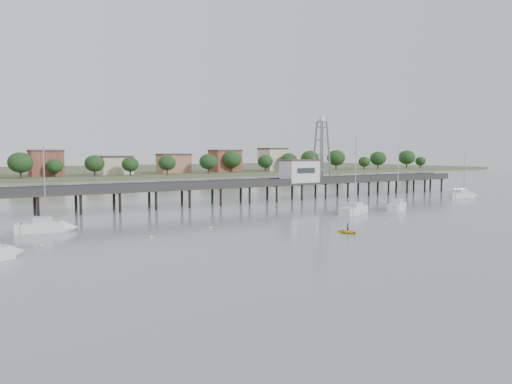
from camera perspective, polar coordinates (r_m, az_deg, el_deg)
ground_plane at (r=55.83m, az=21.71°, el=-7.18°), size 500.00×500.00×0.00m
pier at (r=102.55m, az=-6.27°, el=0.53°), size 150.00×5.00×5.50m
pier_building at (r=115.40m, az=4.99°, el=2.43°), size 8.40×5.40×5.30m
lattice_tower at (r=119.33m, az=7.51°, el=4.61°), size 3.20×3.20×15.50m
sailboat_b at (r=74.89m, az=-22.32°, el=-3.74°), size 7.72×3.60×12.37m
sailboat_d at (r=99.80m, az=15.95°, el=-1.55°), size 7.90×5.77×12.89m
sailboat_e at (r=129.92m, az=22.86°, el=-0.33°), size 7.28×3.84×11.68m
sailboat_c at (r=92.44m, az=11.50°, el=-1.95°), size 9.28×6.07×14.78m
yellow_dinghy at (r=69.37m, az=10.43°, el=-4.65°), size 2.10×0.93×2.84m
dinghy_occupant at (r=69.37m, az=10.43°, el=-4.65°), size 0.72×1.18×0.26m
mooring_buoys at (r=78.62m, az=5.23°, el=-3.44°), size 84.63×18.22×0.39m
far_shore at (r=275.63m, az=-22.58°, el=2.19°), size 500.00×170.00×10.40m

